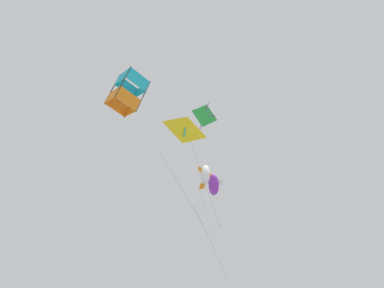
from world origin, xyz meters
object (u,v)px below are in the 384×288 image
kite_diamond_near_left (205,116)px  kite_fish_low_drifter (205,175)px  kite_delta_highest (185,131)px  kite_fish_mid_left (214,185)px  kite_box_far_centre (128,93)px

kite_diamond_near_left → kite_fish_low_drifter: kite_diamond_near_left is taller
kite_delta_highest → kite_fish_low_drifter: size_ratio=0.88×
kite_delta_highest → kite_diamond_near_left: (-1.93, 1.96, 4.43)m
kite_diamond_near_left → kite_fish_mid_left: size_ratio=1.62×
kite_box_far_centre → kite_delta_highest: bearing=12.4°
kite_delta_highest → kite_fish_mid_left: 4.80m
kite_fish_mid_left → kite_box_far_centre: bearing=-121.0°
kite_delta_highest → kite_box_far_centre: (3.80, -3.69, -2.02)m
kite_diamond_near_left → kite_box_far_centre: (5.72, -5.64, -6.46)m
kite_delta_highest → kite_fish_mid_left: size_ratio=1.02×
kite_fish_mid_left → kite_delta_highest: bearing=-117.9°
kite_diamond_near_left → kite_delta_highest: bearing=-165.4°
kite_delta_highest → kite_diamond_near_left: bearing=30.6°
kite_delta_highest → kite_diamond_near_left: 5.22m
kite_delta_highest → kite_diamond_near_left: size_ratio=0.63×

